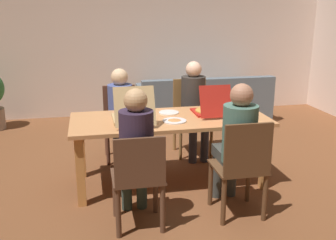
# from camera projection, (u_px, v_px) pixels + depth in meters

# --- Properties ---
(ground_plane) EXTENTS (20.00, 20.00, 0.00)m
(ground_plane) POSITION_uv_depth(u_px,v_px,m) (170.00, 182.00, 4.32)
(ground_plane) COLOR brown
(back_wall) EXTENTS (6.99, 0.12, 2.62)m
(back_wall) POSITION_uv_depth(u_px,v_px,m) (134.00, 40.00, 6.84)
(back_wall) COLOR beige
(back_wall) RESTS_ON ground
(dining_table) EXTENTS (2.07, 0.87, 0.74)m
(dining_table) POSITION_uv_depth(u_px,v_px,m) (170.00, 126.00, 4.14)
(dining_table) COLOR tan
(dining_table) RESTS_ON ground
(chair_0) EXTENTS (0.45, 0.44, 0.93)m
(chair_0) POSITION_uv_depth(u_px,v_px,m) (242.00, 166.00, 3.46)
(chair_0) COLOR brown
(chair_0) RESTS_ON ground
(person_0) EXTENTS (0.31, 0.55, 1.23)m
(person_0) POSITION_uv_depth(u_px,v_px,m) (237.00, 138.00, 3.55)
(person_0) COLOR #3B3D38
(person_0) RESTS_ON ground
(chair_1) EXTENTS (0.43, 0.40, 0.92)m
(chair_1) POSITION_uv_depth(u_px,v_px,m) (120.00, 120.00, 4.93)
(chair_1) COLOR brown
(chair_1) RESTS_ON ground
(person_1) EXTENTS (0.30, 0.51, 1.16)m
(person_1) POSITION_uv_depth(u_px,v_px,m) (121.00, 108.00, 4.74)
(person_1) COLOR #2E313C
(person_1) RESTS_ON ground
(chair_2) EXTENTS (0.46, 0.41, 0.97)m
(chair_2) POSITION_uv_depth(u_px,v_px,m) (191.00, 112.00, 5.11)
(chair_2) COLOR olive
(chair_2) RESTS_ON ground
(person_2) EXTENTS (0.31, 0.50, 1.22)m
(person_2) POSITION_uv_depth(u_px,v_px,m) (194.00, 102.00, 4.92)
(person_2) COLOR #393B4B
(person_2) RESTS_ON ground
(chair_3) EXTENTS (0.44, 0.42, 0.87)m
(chair_3) POSITION_uv_depth(u_px,v_px,m) (139.00, 179.00, 3.28)
(chair_3) COLOR brown
(chair_3) RESTS_ON ground
(person_3) EXTENTS (0.29, 0.49, 1.23)m
(person_3) POSITION_uv_depth(u_px,v_px,m) (136.00, 146.00, 3.34)
(person_3) COLOR #324239
(person_3) RESTS_ON ground
(pizza_box_0) EXTENTS (0.34, 0.46, 0.35)m
(pizza_box_0) POSITION_uv_depth(u_px,v_px,m) (210.00, 110.00, 4.25)
(pizza_box_0) COLOR #B42017
(pizza_box_0) RESTS_ON dining_table
(pizza_box_1) EXTENTS (0.39, 0.56, 0.39)m
(pizza_box_1) POSITION_uv_depth(u_px,v_px,m) (132.00, 116.00, 3.99)
(pizza_box_1) COLOR tan
(pizza_box_1) RESTS_ON dining_table
(plate_0) EXTENTS (0.25, 0.25, 0.03)m
(plate_0) POSITION_uv_depth(u_px,v_px,m) (174.00, 120.00, 3.98)
(plate_0) COLOR white
(plate_0) RESTS_ON dining_table
(plate_1) EXTENTS (0.22, 0.22, 0.01)m
(plate_1) POSITION_uv_depth(u_px,v_px,m) (169.00, 113.00, 4.30)
(plate_1) COLOR white
(plate_1) RESTS_ON dining_table
(drinking_glass_0) EXTENTS (0.08, 0.08, 0.12)m
(drinking_glass_0) POSITION_uv_depth(u_px,v_px,m) (237.00, 113.00, 4.08)
(drinking_glass_0) COLOR silver
(drinking_glass_0) RESTS_ON dining_table
(drinking_glass_1) EXTENTS (0.08, 0.08, 0.15)m
(drinking_glass_1) POSITION_uv_depth(u_px,v_px,m) (239.00, 103.00, 4.43)
(drinking_glass_1) COLOR #DACC60
(drinking_glass_1) RESTS_ON dining_table
(couch) EXTENTS (2.18, 0.90, 0.78)m
(couch) POSITION_uv_depth(u_px,v_px,m) (203.00, 104.00, 6.62)
(couch) COLOR slate
(couch) RESTS_ON ground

